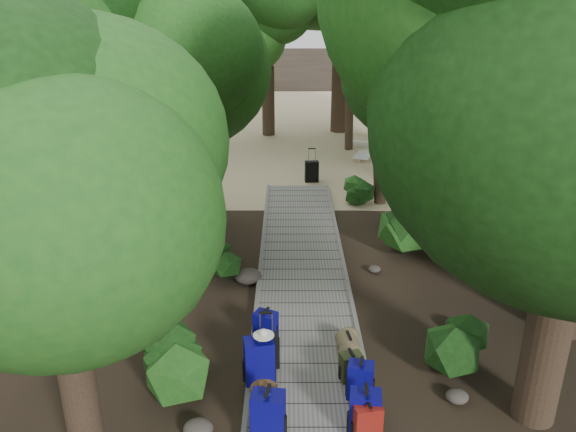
{
  "coord_description": "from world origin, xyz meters",
  "views": [
    {
      "loc": [
        -0.34,
        -10.37,
        5.88
      ],
      "look_at": [
        -0.33,
        2.05,
        1.0
      ],
      "focal_mm": 35.0,
      "sensor_mm": 36.0,
      "label": 1
    }
  ],
  "objects_px": {
    "backpack_left_a": "(268,415)",
    "backpack_right_b": "(365,411)",
    "backpack_right_a": "(367,421)",
    "backpack_left_c": "(259,359)",
    "backpack_left_d": "(266,324)",
    "lone_suitcase_on_sand": "(312,172)",
    "kayak": "(197,158)",
    "backpack_right_c": "(360,379)",
    "backpack_left_b": "(265,405)",
    "backpack_right_d": "(351,365)",
    "duffel_right_khaki": "(349,345)",
    "sun_lounger": "(364,152)",
    "suitcase_on_boardwalk": "(267,352)"
  },
  "relations": [
    {
      "from": "sun_lounger",
      "to": "suitcase_on_boardwalk",
      "type": "bearing_deg",
      "value": -82.92
    },
    {
      "from": "backpack_left_d",
      "to": "backpack_right_a",
      "type": "bearing_deg",
      "value": -33.8
    },
    {
      "from": "duffel_right_khaki",
      "to": "kayak",
      "type": "bearing_deg",
      "value": 102.05
    },
    {
      "from": "backpack_left_b",
      "to": "backpack_right_a",
      "type": "bearing_deg",
      "value": -12.04
    },
    {
      "from": "backpack_right_a",
      "to": "backpack_right_c",
      "type": "xyz_separation_m",
      "value": [
        0.03,
        0.93,
        -0.01
      ]
    },
    {
      "from": "backpack_right_d",
      "to": "suitcase_on_boardwalk",
      "type": "height_order",
      "value": "suitcase_on_boardwalk"
    },
    {
      "from": "backpack_left_b",
      "to": "backpack_left_c",
      "type": "distance_m",
      "value": 0.98
    },
    {
      "from": "backpack_left_a",
      "to": "duffel_right_khaki",
      "type": "xyz_separation_m",
      "value": [
        1.31,
        1.99,
        -0.24
      ]
    },
    {
      "from": "backpack_right_b",
      "to": "backpack_right_a",
      "type": "bearing_deg",
      "value": -79.77
    },
    {
      "from": "backpack_left_c",
      "to": "kayak",
      "type": "distance_m",
      "value": 13.42
    },
    {
      "from": "backpack_right_d",
      "to": "duffel_right_khaki",
      "type": "height_order",
      "value": "backpack_right_d"
    },
    {
      "from": "backpack_left_a",
      "to": "sun_lounger",
      "type": "bearing_deg",
      "value": 85.47
    },
    {
      "from": "backpack_left_b",
      "to": "backpack_right_b",
      "type": "bearing_deg",
      "value": -6.38
    },
    {
      "from": "backpack_left_c",
      "to": "backpack_left_d",
      "type": "bearing_deg",
      "value": 76.92
    },
    {
      "from": "backpack_left_a",
      "to": "sun_lounger",
      "type": "relative_size",
      "value": 0.46
    },
    {
      "from": "backpack_right_a",
      "to": "kayak",
      "type": "bearing_deg",
      "value": 96.12
    },
    {
      "from": "backpack_right_a",
      "to": "suitcase_on_boardwalk",
      "type": "bearing_deg",
      "value": 119.37
    },
    {
      "from": "lone_suitcase_on_sand",
      "to": "sun_lounger",
      "type": "relative_size",
      "value": 0.38
    },
    {
      "from": "backpack_right_a",
      "to": "backpack_right_c",
      "type": "bearing_deg",
      "value": 77.12
    },
    {
      "from": "backpack_left_a",
      "to": "suitcase_on_boardwalk",
      "type": "bearing_deg",
      "value": 100.45
    },
    {
      "from": "backpack_left_c",
      "to": "backpack_left_d",
      "type": "distance_m",
      "value": 1.21
    },
    {
      "from": "backpack_left_a",
      "to": "duffel_right_khaki",
      "type": "bearing_deg",
      "value": 64.27
    },
    {
      "from": "sun_lounger",
      "to": "backpack_right_c",
      "type": "bearing_deg",
      "value": -76.38
    },
    {
      "from": "backpack_right_a",
      "to": "backpack_left_c",
      "type": "bearing_deg",
      "value": 128.61
    },
    {
      "from": "suitcase_on_boardwalk",
      "to": "sun_lounger",
      "type": "distance_m",
      "value": 13.53
    },
    {
      "from": "backpack_left_a",
      "to": "backpack_left_d",
      "type": "height_order",
      "value": "backpack_left_a"
    },
    {
      "from": "suitcase_on_boardwalk",
      "to": "backpack_left_a",
      "type": "bearing_deg",
      "value": -104.36
    },
    {
      "from": "sun_lounger",
      "to": "backpack_left_a",
      "type": "bearing_deg",
      "value": -81.13
    },
    {
      "from": "kayak",
      "to": "sun_lounger",
      "type": "xyz_separation_m",
      "value": [
        6.34,
        0.41,
        0.13
      ]
    },
    {
      "from": "backpack_right_d",
      "to": "duffel_right_khaki",
      "type": "bearing_deg",
      "value": 72.2
    },
    {
      "from": "suitcase_on_boardwalk",
      "to": "sun_lounger",
      "type": "height_order",
      "value": "suitcase_on_boardwalk"
    },
    {
      "from": "backpack_left_a",
      "to": "backpack_right_d",
      "type": "relative_size",
      "value": 1.64
    },
    {
      "from": "backpack_left_a",
      "to": "backpack_left_b",
      "type": "bearing_deg",
      "value": 109.07
    },
    {
      "from": "backpack_right_a",
      "to": "backpack_right_d",
      "type": "relative_size",
      "value": 1.31
    },
    {
      "from": "backpack_right_d",
      "to": "kayak",
      "type": "bearing_deg",
      "value": 93.78
    },
    {
      "from": "backpack_left_b",
      "to": "backpack_right_b",
      "type": "xyz_separation_m",
      "value": [
        1.4,
        -0.18,
        0.05
      ]
    },
    {
      "from": "backpack_left_d",
      "to": "lone_suitcase_on_sand",
      "type": "distance_m",
      "value": 9.59
    },
    {
      "from": "backpack_right_b",
      "to": "kayak",
      "type": "distance_m",
      "value": 14.93
    },
    {
      "from": "backpack_left_d",
      "to": "backpack_right_c",
      "type": "bearing_deg",
      "value": -20.65
    },
    {
      "from": "backpack_left_a",
      "to": "lone_suitcase_on_sand",
      "type": "distance_m",
      "value": 12.03
    },
    {
      "from": "backpack_left_c",
      "to": "backpack_right_c",
      "type": "relative_size",
      "value": 1.3
    },
    {
      "from": "suitcase_on_boardwalk",
      "to": "backpack_left_c",
      "type": "bearing_deg",
      "value": -122.51
    },
    {
      "from": "backpack_left_a",
      "to": "backpack_right_b",
      "type": "height_order",
      "value": "backpack_left_a"
    },
    {
      "from": "suitcase_on_boardwalk",
      "to": "lone_suitcase_on_sand",
      "type": "height_order",
      "value": "lone_suitcase_on_sand"
    },
    {
      "from": "backpack_right_b",
      "to": "kayak",
      "type": "relative_size",
      "value": 0.23
    },
    {
      "from": "duffel_right_khaki",
      "to": "lone_suitcase_on_sand",
      "type": "height_order",
      "value": "lone_suitcase_on_sand"
    },
    {
      "from": "backpack_left_b",
      "to": "backpack_left_c",
      "type": "relative_size",
      "value": 0.78
    },
    {
      "from": "suitcase_on_boardwalk",
      "to": "backpack_left_d",
      "type": "bearing_deg",
      "value": 76.0
    },
    {
      "from": "backpack_left_c",
      "to": "lone_suitcase_on_sand",
      "type": "height_order",
      "value": "backpack_left_c"
    },
    {
      "from": "backpack_right_d",
      "to": "suitcase_on_boardwalk",
      "type": "distance_m",
      "value": 1.4
    }
  ]
}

